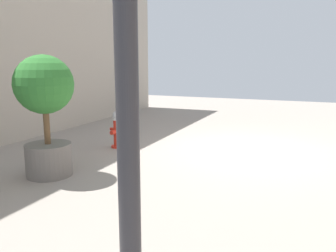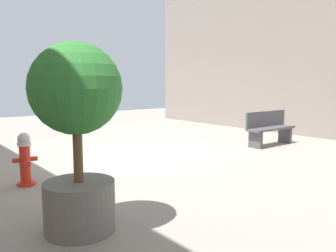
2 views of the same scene
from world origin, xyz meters
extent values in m
plane|color=gray|center=(0.00, 0.00, 0.00)|extent=(23.40, 23.40, 0.00)
cylinder|color=red|center=(3.02, 0.90, 0.03)|extent=(0.31, 0.31, 0.05)
cylinder|color=red|center=(3.02, 0.90, 0.37)|extent=(0.18, 0.18, 0.64)
cylinder|color=silver|center=(3.02, 0.90, 0.72)|extent=(0.23, 0.23, 0.06)
sphere|color=silver|center=(3.02, 0.90, 0.81)|extent=(0.21, 0.21, 0.21)
cylinder|color=red|center=(2.89, 0.91, 0.45)|extent=(0.14, 0.10, 0.08)
cylinder|color=red|center=(3.16, 0.88, 0.45)|extent=(0.14, 0.10, 0.08)
cylinder|color=red|center=(3.04, 1.05, 0.41)|extent=(0.12, 0.15, 0.11)
cylinder|color=slate|center=(3.08, 3.19, 0.30)|extent=(0.83, 0.83, 0.60)
cylinder|color=brown|center=(3.08, 3.19, 0.98)|extent=(0.11, 0.11, 0.77)
sphere|color=#2D722D|center=(3.08, 3.19, 1.68)|extent=(1.05, 1.05, 1.05)
cylinder|color=#2D2D33|center=(-0.32, 6.14, 1.74)|extent=(0.14, 0.14, 3.24)
camera|label=1|loc=(-1.32, 7.87, 2.07)|focal=36.14mm
camera|label=2|loc=(4.72, 6.89, 1.75)|focal=36.77mm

